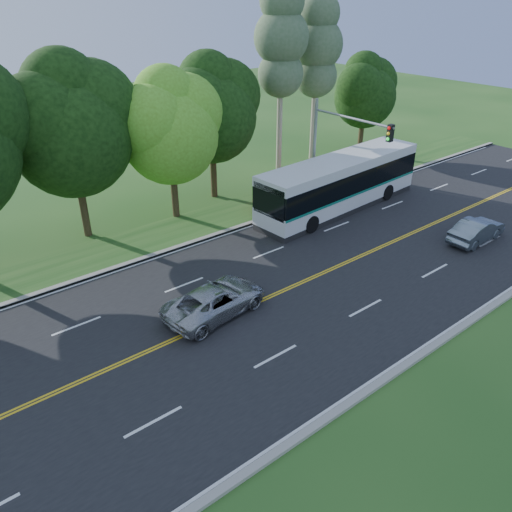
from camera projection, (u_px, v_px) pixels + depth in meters
ground at (319, 275)px, 25.78m from camera, size 120.00×120.00×0.00m
road at (319, 275)px, 25.78m from camera, size 60.00×14.00×0.02m
curb_north at (237, 227)px, 30.66m from camera, size 60.00×0.30×0.15m
curb_south at (441, 341)px, 20.84m from camera, size 60.00×0.30×0.15m
grass_verge at (220, 218)px, 31.94m from camera, size 60.00×4.00×0.10m
lane_markings at (318, 275)px, 25.72m from camera, size 57.60×13.82×0.00m
tree_row at (109, 116)px, 28.08m from camera, size 44.70×9.10×13.84m
bougainvillea_hedge at (310, 187)px, 34.98m from camera, size 9.50×2.25×1.50m
traffic_signal at (336, 142)px, 30.83m from camera, size 0.42×6.10×7.00m
transit_bus at (340, 184)px, 32.70m from camera, size 13.20×3.67×3.41m
sedan at (476, 230)px, 28.87m from camera, size 4.08×1.46×1.34m
suv at (215, 300)px, 22.41m from camera, size 5.23×2.88×1.39m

